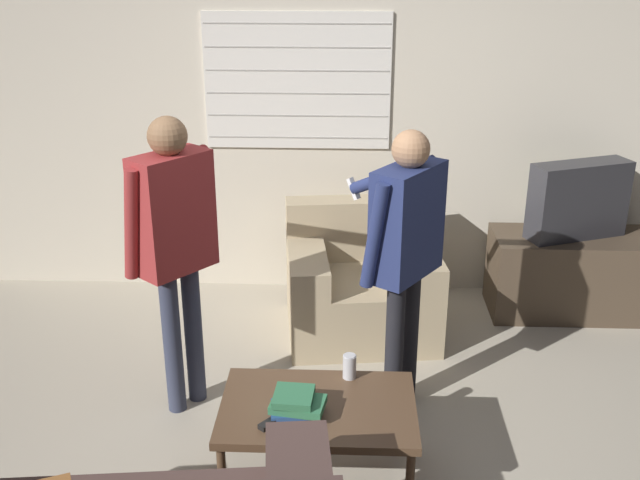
{
  "coord_description": "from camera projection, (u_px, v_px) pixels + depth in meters",
  "views": [
    {
      "loc": [
        0.2,
        -3.15,
        2.46
      ],
      "look_at": [
        0.06,
        0.45,
        1.0
      ],
      "focal_mm": 42.0,
      "sensor_mm": 36.0,
      "label": 1
    }
  ],
  "objects": [
    {
      "name": "ground_plane",
      "position": [
        305.0,
        452.0,
        3.85
      ],
      "size": [
        16.0,
        16.0,
        0.0
      ],
      "primitive_type": "plane",
      "color": "#B2A893"
    },
    {
      "name": "wall_back",
      "position": [
        320.0,
        118.0,
        5.25
      ],
      "size": [
        5.2,
        0.08,
        2.55
      ],
      "color": "beige",
      "rests_on": "ground_plane"
    },
    {
      "name": "armchair_beige",
      "position": [
        360.0,
        284.0,
        4.96
      ],
      "size": [
        1.04,
        0.92,
        0.84
      ],
      "rotation": [
        0.0,
        0.0,
        3.26
      ],
      "color": "tan",
      "rests_on": "ground_plane"
    },
    {
      "name": "coffee_table",
      "position": [
        318.0,
        413.0,
        3.48
      ],
      "size": [
        0.91,
        0.61,
        0.45
      ],
      "color": "brown",
      "rests_on": "ground_plane"
    },
    {
      "name": "tv_stand",
      "position": [
        568.0,
        274.0,
        5.2
      ],
      "size": [
        1.07,
        0.5,
        0.57
      ],
      "color": "#4C3D2D",
      "rests_on": "ground_plane"
    },
    {
      "name": "tv",
      "position": [
        578.0,
        200.0,
        5.0
      ],
      "size": [
        0.7,
        0.43,
        0.52
      ],
      "rotation": [
        0.0,
        0.0,
        3.51
      ],
      "color": "#2D2D33",
      "rests_on": "tv_stand"
    },
    {
      "name": "person_left_standing",
      "position": [
        173.0,
        232.0,
        3.88
      ],
      "size": [
        0.52,
        0.78,
        1.65
      ],
      "rotation": [
        0.0,
        0.0,
        0.88
      ],
      "color": "#33384C",
      "rests_on": "ground_plane"
    },
    {
      "name": "person_right_standing",
      "position": [
        405.0,
        239.0,
        3.9
      ],
      "size": [
        0.53,
        0.78,
        1.58
      ],
      "rotation": [
        0.0,
        0.0,
        0.96
      ],
      "color": "black",
      "rests_on": "ground_plane"
    },
    {
      "name": "book_stack",
      "position": [
        296.0,
        404.0,
        3.38
      ],
      "size": [
        0.26,
        0.2,
        0.11
      ],
      "color": "#284C89",
      "rests_on": "coffee_table"
    },
    {
      "name": "soda_can",
      "position": [
        350.0,
        366.0,
        3.66
      ],
      "size": [
        0.07,
        0.07,
        0.13
      ],
      "color": "silver",
      "rests_on": "coffee_table"
    },
    {
      "name": "spare_remote",
      "position": [
        271.0,
        422.0,
        3.32
      ],
      "size": [
        0.11,
        0.12,
        0.02
      ],
      "rotation": [
        0.0,
        0.0,
        -0.71
      ],
      "color": "black",
      "rests_on": "coffee_table"
    }
  ]
}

